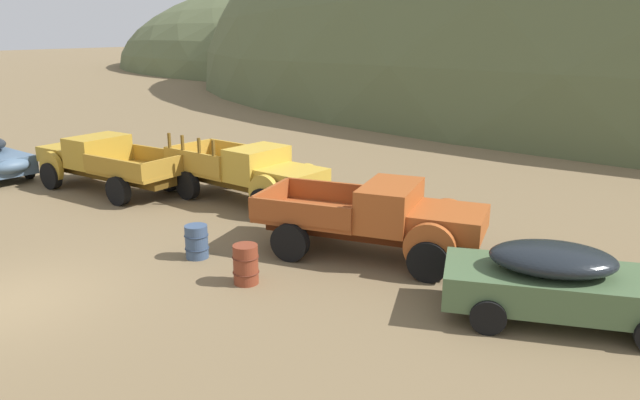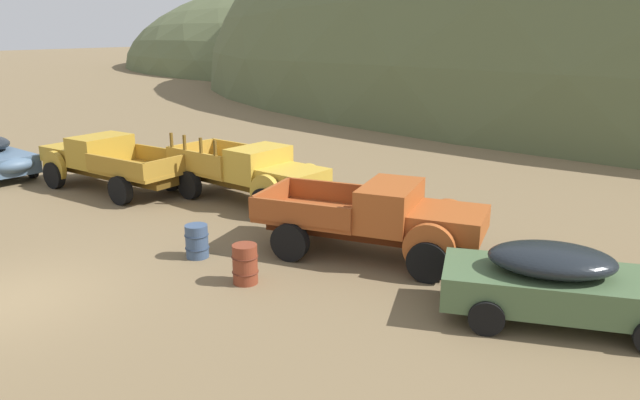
# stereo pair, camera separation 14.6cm
# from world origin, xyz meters

# --- Properties ---
(ground_plane) EXTENTS (300.00, 300.00, 0.00)m
(ground_plane) POSITION_xyz_m (0.00, 0.00, 0.00)
(ground_plane) COLOR brown
(hill_distant) EXTENTS (99.66, 80.70, 30.47)m
(hill_distant) POSITION_xyz_m (-25.96, 83.88, 0.00)
(hill_distant) COLOR #56603D
(hill_distant) RESTS_ON ground
(truck_mustard) EXTENTS (6.17, 2.55, 1.89)m
(truck_mustard) POSITION_xyz_m (-6.06, 7.35, 1.01)
(truck_mustard) COLOR #593D12
(truck_mustard) RESTS_ON ground
(truck_faded_yellow) EXTENTS (5.99, 2.94, 2.16)m
(truck_faded_yellow) POSITION_xyz_m (-0.15, 8.69, 1.00)
(truck_faded_yellow) COLOR brown
(truck_faded_yellow) RESTS_ON ground
(truck_oxide_orange) EXTENTS (5.91, 3.29, 1.89)m
(truck_oxide_orange) POSITION_xyz_m (5.59, 6.58, 0.99)
(truck_oxide_orange) COLOR #51220D
(truck_oxide_orange) RESTS_ON ground
(car_weathered_green) EXTENTS (5.12, 3.08, 1.57)m
(car_weathered_green) POSITION_xyz_m (10.18, 5.27, 0.82)
(car_weathered_green) COLOR #47603D
(car_weathered_green) RESTS_ON ground
(oil_drum_foreground) EXTENTS (0.61, 0.61, 0.85)m
(oil_drum_foreground) POSITION_xyz_m (1.58, 4.02, 0.42)
(oil_drum_foreground) COLOR #384C6B
(oil_drum_foreground) RESTS_ON ground
(oil_drum_spare) EXTENTS (0.61, 0.61, 0.91)m
(oil_drum_spare) POSITION_xyz_m (3.62, 3.41, 0.46)
(oil_drum_spare) COLOR brown
(oil_drum_spare) RESTS_ON ground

